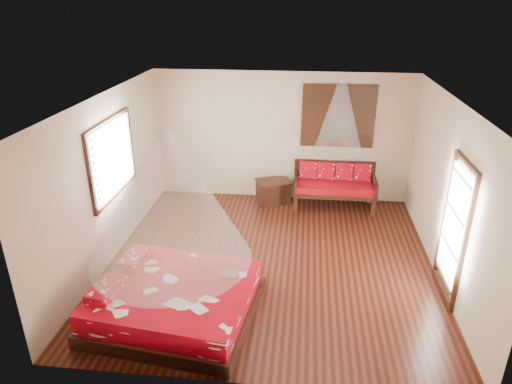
% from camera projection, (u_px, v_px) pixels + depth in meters
% --- Properties ---
extents(room, '(5.54, 5.54, 2.84)m').
position_uv_depth(room, '(272.00, 186.00, 7.34)').
color(room, black).
rests_on(room, ground).
extents(bed, '(2.40, 2.22, 0.65)m').
position_uv_depth(bed, '(174.00, 300.00, 6.47)').
color(bed, black).
rests_on(bed, floor).
extents(daybed, '(1.73, 0.77, 0.94)m').
position_uv_depth(daybed, '(334.00, 183.00, 9.74)').
color(daybed, black).
rests_on(daybed, floor).
extents(storage_chest, '(0.86, 0.74, 0.50)m').
position_uv_depth(storage_chest, '(273.00, 191.00, 10.05)').
color(storage_chest, black).
rests_on(storage_chest, floor).
extents(shutter_panel, '(1.52, 0.06, 1.32)m').
position_uv_depth(shutter_panel, '(338.00, 116.00, 9.50)').
color(shutter_panel, black).
rests_on(shutter_panel, wall_back).
extents(window_left, '(0.10, 1.74, 1.34)m').
position_uv_depth(window_left, '(113.00, 158.00, 7.68)').
color(window_left, black).
rests_on(window_left, wall_left).
extents(glazed_door, '(0.08, 1.02, 2.16)m').
position_uv_depth(glazed_door, '(453.00, 231.00, 6.65)').
color(glazed_door, black).
rests_on(glazed_door, floor).
extents(wine_tray, '(0.27, 0.27, 0.22)m').
position_uv_depth(wine_tray, '(230.00, 271.00, 6.59)').
color(wine_tray, brown).
rests_on(wine_tray, bed).
extents(mosquito_net_main, '(2.17, 2.17, 1.80)m').
position_uv_depth(mosquito_net_main, '(167.00, 198.00, 5.83)').
color(mosquito_net_main, white).
rests_on(mosquito_net_main, ceiling).
extents(mosquito_net_daybed, '(1.01, 1.01, 1.50)m').
position_uv_depth(mosquito_net_daybed, '(340.00, 117.00, 9.03)').
color(mosquito_net_daybed, white).
rests_on(mosquito_net_daybed, ceiling).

